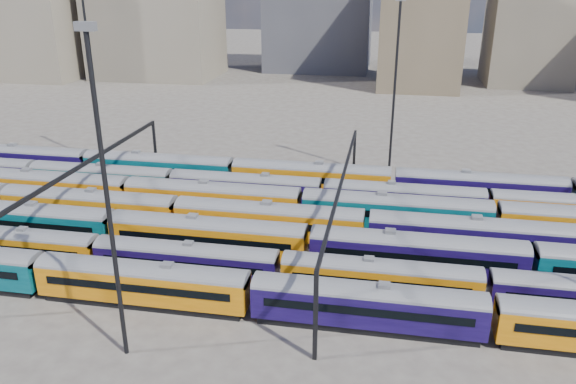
% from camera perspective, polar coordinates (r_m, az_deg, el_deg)
% --- Properties ---
extents(ground, '(500.00, 500.00, 0.00)m').
position_cam_1_polar(ground, '(64.78, -3.62, -4.77)').
color(ground, '#463F3B').
rests_on(ground, ground).
extents(rake_0, '(121.00, 2.95, 4.97)m').
position_cam_1_polar(rake_0, '(49.97, -3.79, -9.88)').
color(rake_0, black).
rests_on(rake_0, ground).
extents(rake_1, '(112.80, 2.75, 4.62)m').
position_cam_1_polar(rake_1, '(60.18, -18.82, -5.54)').
color(rake_1, black).
rests_on(rake_1, ground).
extents(rake_2, '(129.66, 3.16, 5.33)m').
position_cam_1_polar(rake_2, '(64.32, -17.41, -3.22)').
color(rake_2, black).
rests_on(rake_2, ground).
extents(rake_3, '(108.74, 3.18, 5.37)m').
position_cam_1_polar(rake_3, '(63.17, -1.96, -2.62)').
color(rake_3, black).
rests_on(rake_3, ground).
extents(rake_4, '(132.83, 3.24, 5.46)m').
position_cam_1_polar(rake_4, '(67.16, 1.39, -1.07)').
color(rake_4, black).
rests_on(rake_4, ground).
extents(rake_5, '(121.09, 2.95, 4.97)m').
position_cam_1_polar(rake_5, '(76.53, -11.73, 1.14)').
color(rake_5, black).
rests_on(rake_5, ground).
extents(rake_6, '(131.59, 3.21, 5.41)m').
position_cam_1_polar(rake_6, '(78.66, -5.63, 2.23)').
color(rake_6, black).
rests_on(rake_6, ground).
extents(gantry_1, '(0.35, 40.35, 8.03)m').
position_cam_1_polar(gantry_1, '(69.56, -19.97, 1.86)').
color(gantry_1, black).
rests_on(gantry_1, ground).
extents(gantry_2, '(0.35, 40.35, 8.03)m').
position_cam_1_polar(gantry_2, '(60.53, 5.46, 0.26)').
color(gantry_2, black).
rests_on(gantry_2, ground).
extents(mast_1, '(1.40, 0.50, 25.60)m').
position_cam_1_polar(mast_1, '(91.28, -19.27, 11.04)').
color(mast_1, black).
rests_on(mast_1, ground).
extents(mast_2, '(1.40, 0.50, 25.60)m').
position_cam_1_polar(mast_2, '(42.09, -17.99, 0.10)').
color(mast_2, black).
rests_on(mast_2, ground).
extents(mast_3, '(1.40, 0.50, 25.60)m').
position_cam_1_polar(mast_3, '(81.63, 10.81, 10.75)').
color(mast_3, black).
rests_on(mast_3, ground).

